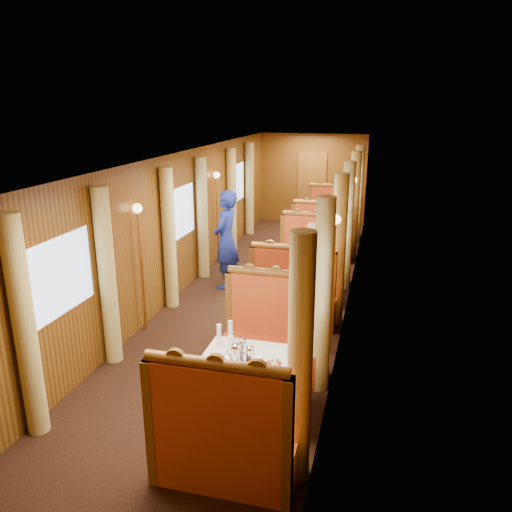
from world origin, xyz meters
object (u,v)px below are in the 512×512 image
(rose_vase_mid, at_px, (306,250))
(banquette_near_fwd, at_px, (223,442))
(banquette_mid_fwd, at_px, (293,299))
(fruit_plate, at_px, (274,364))
(banquette_far_aft, at_px, (332,220))
(passenger, at_px, (311,247))
(teapot_back, at_px, (243,347))
(banquette_far_fwd, at_px, (322,241))
(teapot_right, at_px, (250,355))
(banquette_near_aft, at_px, (273,341))
(table_mid, at_px, (304,280))
(banquette_mid_aft, at_px, (312,260))
(table_far, at_px, (327,232))
(teapot_left, at_px, (236,354))
(steward, at_px, (226,240))
(table_near, at_px, (252,387))
(tea_tray, at_px, (243,358))
(rose_vase_far, at_px, (329,209))

(rose_vase_mid, bearing_deg, banquette_near_fwd, -90.38)
(banquette_mid_fwd, height_order, fruit_plate, banquette_mid_fwd)
(banquette_far_aft, distance_m, passenger, 3.73)
(teapot_back, bearing_deg, banquette_far_fwd, 81.76)
(teapot_right, distance_m, rose_vase_mid, 3.58)
(banquette_near_aft, relative_size, table_mid, 1.28)
(banquette_mid_aft, distance_m, teapot_back, 4.48)
(banquette_far_fwd, bearing_deg, rose_vase_mid, -89.32)
(banquette_near_fwd, distance_m, table_far, 8.01)
(teapot_left, relative_size, steward, 0.10)
(banquette_far_fwd, height_order, teapot_left, banquette_far_fwd)
(table_near, bearing_deg, tea_tray, -136.63)
(table_mid, xyz_separation_m, banquette_far_fwd, (0.00, 2.49, 0.05))
(steward, bearing_deg, teapot_left, 24.94)
(table_mid, height_order, rose_vase_far, rose_vase_far)
(table_near, bearing_deg, teapot_back, 155.41)
(banquette_far_fwd, xyz_separation_m, tea_tray, (-0.08, -6.06, 0.33))
(teapot_right, relative_size, rose_vase_mid, 0.43)
(tea_tray, bearing_deg, steward, 110.05)
(banquette_near_fwd, bearing_deg, banquette_far_aft, 90.00)
(table_far, height_order, steward, steward)
(banquette_far_aft, relative_size, teapot_left, 7.33)
(banquette_mid_fwd, xyz_separation_m, rose_vase_mid, (0.03, 1.00, 0.50))
(table_far, xyz_separation_m, fruit_plate, (0.26, -7.14, 0.39))
(banquette_far_aft, bearing_deg, banquette_mid_fwd, -90.00)
(banquette_near_aft, height_order, banquette_far_aft, same)
(banquette_far_aft, bearing_deg, rose_vase_far, -88.92)
(tea_tray, bearing_deg, teapot_left, -140.86)
(table_near, xyz_separation_m, banquette_mid_aft, (0.00, 4.51, 0.05))
(banquette_near_aft, distance_m, teapot_left, 1.22)
(banquette_far_fwd, bearing_deg, banquette_near_fwd, -90.00)
(teapot_left, bearing_deg, table_mid, 63.37)
(teapot_left, bearing_deg, fruit_plate, -26.35)
(fruit_plate, bearing_deg, table_mid, 94.13)
(banquette_near_aft, bearing_deg, table_near, -90.00)
(table_far, distance_m, banquette_far_fwd, 1.02)
(banquette_near_aft, distance_m, teapot_right, 1.17)
(banquette_far_aft, xyz_separation_m, rose_vase_mid, (0.03, -4.53, 0.50))
(table_far, height_order, banquette_far_fwd, banquette_far_fwd)
(table_mid, xyz_separation_m, fruit_plate, (0.26, -3.64, 0.39))
(table_near, distance_m, banquette_near_aft, 1.02)
(banquette_near_aft, bearing_deg, banquette_near_fwd, -90.00)
(tea_tray, height_order, rose_vase_far, rose_vase_far)
(banquette_far_fwd, height_order, rose_vase_far, banquette_far_fwd)
(banquette_mid_fwd, bearing_deg, banquette_far_aft, 90.00)
(table_near, distance_m, tea_tray, 0.40)
(table_mid, distance_m, tea_tray, 3.60)
(table_near, relative_size, steward, 0.58)
(banquette_mid_fwd, relative_size, banquette_mid_aft, 1.00)
(tea_tray, bearing_deg, fruit_plate, -10.43)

